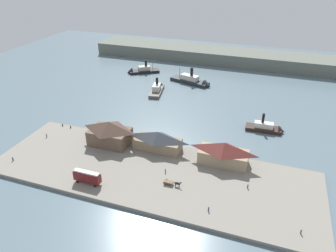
# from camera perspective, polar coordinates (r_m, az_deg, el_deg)

# --- Properties ---
(ground_plane) EXTENTS (320.00, 320.00, 0.00)m
(ground_plane) POSITION_cam_1_polar(r_m,az_deg,el_deg) (124.28, 0.73, -2.86)
(ground_plane) COLOR slate
(quay_promenade) EXTENTS (110.00, 36.00, 1.20)m
(quay_promenade) POSITION_cam_1_polar(r_m,az_deg,el_deg) (106.98, -3.08, -8.47)
(quay_promenade) COLOR gray
(quay_promenade) RESTS_ON ground
(seawall_edge) EXTENTS (110.00, 0.80, 1.00)m
(seawall_edge) POSITION_cam_1_polar(r_m,az_deg,el_deg) (121.13, 0.18, -3.51)
(seawall_edge) COLOR #666159
(seawall_edge) RESTS_ON ground
(ferry_shed_west_terminal) EXTENTS (15.30, 10.23, 9.39)m
(ferry_shed_west_terminal) POSITION_cam_1_polar(r_m,az_deg,el_deg) (120.64, -10.58, -1.17)
(ferry_shed_west_terminal) COLOR brown
(ferry_shed_west_terminal) RESTS_ON quay_promenade
(ferry_shed_central_terminal) EXTENTS (17.61, 7.49, 7.34)m
(ferry_shed_central_terminal) POSITION_cam_1_polar(r_m,az_deg,el_deg) (115.76, -1.88, -2.62)
(ferry_shed_central_terminal) COLOR #847056
(ferry_shed_central_terminal) RESTS_ON quay_promenade
(ferry_shed_east_terminal) EXTENTS (17.12, 8.08, 8.15)m
(ferry_shed_east_terminal) POSITION_cam_1_polar(r_m,az_deg,el_deg) (109.82, 10.08, -4.79)
(ferry_shed_east_terminal) COLOR #998466
(ferry_shed_east_terminal) RESTS_ON quay_promenade
(street_tram) EXTENTS (8.99, 2.39, 4.45)m
(street_tram) POSITION_cam_1_polar(r_m,az_deg,el_deg) (103.30, -14.49, -8.86)
(street_tram) COLOR maroon
(street_tram) RESTS_ON quay_promenade
(horse_cart) EXTENTS (5.86, 1.56, 1.87)m
(horse_cart) POSITION_cam_1_polar(r_m,az_deg,el_deg) (100.35, 0.68, -10.25)
(horse_cart) COLOR brown
(horse_cart) RESTS_ON quay_promenade
(pedestrian_walking_west) EXTENTS (0.39, 0.39, 1.59)m
(pedestrian_walking_west) POSITION_cam_1_polar(r_m,az_deg,el_deg) (133.63, -21.21, -1.62)
(pedestrian_walking_west) COLOR #6B5B4C
(pedestrian_walking_west) RESTS_ON quay_promenade
(pedestrian_by_tram) EXTENTS (0.38, 0.38, 1.52)m
(pedestrian_by_tram) POSITION_cam_1_polar(r_m,az_deg,el_deg) (92.96, 23.03, -17.25)
(pedestrian_by_tram) COLOR #6B5B4C
(pedestrian_by_tram) RESTS_ON quay_promenade
(pedestrian_near_west_shed) EXTENTS (0.38, 0.38, 1.52)m
(pedestrian_near_west_shed) POSITION_cam_1_polar(r_m,az_deg,el_deg) (105.63, -0.48, -8.10)
(pedestrian_near_west_shed) COLOR #6B5B4C
(pedestrian_near_west_shed) RESTS_ON quay_promenade
(pedestrian_standing_center) EXTENTS (0.38, 0.38, 1.53)m
(pedestrian_standing_center) POSITION_cam_1_polar(r_m,az_deg,el_deg) (123.83, -26.39, -5.38)
(pedestrian_standing_center) COLOR #232328
(pedestrian_standing_center) RESTS_ON quay_promenade
(pedestrian_walking_east) EXTENTS (0.39, 0.39, 1.56)m
(pedestrian_walking_east) POSITION_cam_1_polar(r_m,az_deg,el_deg) (92.70, 7.39, -14.71)
(pedestrian_walking_east) COLOR #33384C
(pedestrian_walking_east) RESTS_ON quay_promenade
(pedestrian_at_waters_edge) EXTENTS (0.38, 0.38, 1.52)m
(pedestrian_at_waters_edge) POSITION_cam_1_polar(r_m,az_deg,el_deg) (102.42, 14.30, -10.56)
(pedestrian_at_waters_edge) COLOR #4C3D33
(pedestrian_at_waters_edge) RESTS_ON quay_promenade
(mooring_post_east) EXTENTS (0.44, 0.44, 0.90)m
(mooring_post_east) POSITION_cam_1_polar(r_m,az_deg,el_deg) (140.02, -18.63, 0.18)
(mooring_post_east) COLOR black
(mooring_post_east) RESTS_ON quay_promenade
(mooring_post_center_west) EXTENTS (0.44, 0.44, 0.90)m
(mooring_post_center_west) POSITION_cam_1_polar(r_m,az_deg,el_deg) (137.48, -17.28, -0.15)
(mooring_post_center_west) COLOR black
(mooring_post_center_west) RESTS_ON quay_promenade
(ferry_moored_east) EXTENTS (25.71, 12.58, 11.17)m
(ferry_moored_east) POSITION_cam_1_polar(r_m,az_deg,el_deg) (180.31, 4.74, 8.11)
(ferry_moored_east) COLOR #23282D
(ferry_moored_east) RESTS_ON ground
(ferry_outer_harbor) EXTENTS (19.94, 15.56, 9.75)m
(ferry_outer_harbor) POSITION_cam_1_polar(r_m,az_deg,el_deg) (198.35, -5.09, 9.97)
(ferry_outer_harbor) COLOR black
(ferry_outer_harbor) RESTS_ON ground
(ferry_approaching_west) EXTENTS (15.95, 5.69, 9.28)m
(ferry_approaching_west) POSITION_cam_1_polar(r_m,az_deg,el_deg) (137.39, 17.67, -0.40)
(ferry_approaching_west) COLOR black
(ferry_approaching_west) RESTS_ON ground
(ferry_approaching_east) EXTENTS (8.46, 19.53, 9.67)m
(ferry_approaching_east) POSITION_cam_1_polar(r_m,az_deg,el_deg) (169.83, -1.94, 6.80)
(ferry_approaching_east) COLOR #514C47
(ferry_approaching_east) RESTS_ON ground
(far_headland) EXTENTS (180.00, 24.00, 8.00)m
(far_headland) POSITION_cam_1_polar(r_m,az_deg,el_deg) (221.50, 10.10, 12.42)
(far_headland) COLOR #60665B
(far_headland) RESTS_ON ground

